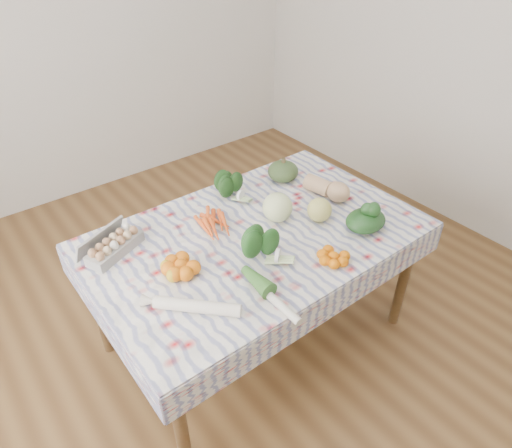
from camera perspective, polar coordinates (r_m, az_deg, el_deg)
name	(u,v)px	position (r m, az deg, el deg)	size (l,w,h in m)	color
ground	(256,334)	(2.83, 0.00, -13.57)	(4.50, 4.50, 0.00)	brown
wall_back	(69,20)	(3.94, -22.30, 22.51)	(4.00, 0.04, 2.80)	silver
dining_table	(256,246)	(2.36, 0.00, -2.79)	(1.60, 1.00, 0.75)	brown
tablecloth	(256,234)	(2.31, 0.00, -1.29)	(1.66, 1.06, 0.01)	silver
egg_carton	(115,246)	(2.26, -17.23, -2.68)	(0.29, 0.12, 0.08)	#999995
carrot_bunch	(213,225)	(2.34, -5.42, -0.08)	(0.23, 0.21, 0.04)	#F75D1F
kale_bunch	(233,188)	(2.54, -2.85, 4.53)	(0.16, 0.14, 0.14)	#193D14
kabocha_squash	(283,171)	(2.73, 3.41, 6.62)	(0.18, 0.18, 0.12)	#384F28
cabbage	(277,207)	(2.36, 2.70, 2.10)	(0.16, 0.16, 0.16)	beige
butternut_squash	(328,187)	(2.60, 8.94, 4.63)	(0.12, 0.27, 0.12)	tan
orange_cluster	(181,266)	(2.08, -9.34, -5.20)	(0.22, 0.22, 0.07)	orange
broccoli	(266,251)	(2.10, 1.20, -3.36)	(0.17, 0.17, 0.12)	#1F521C
mandarin_cluster	(334,256)	(2.15, 9.68, -3.95)	(0.18, 0.18, 0.05)	orange
grapefruit	(319,210)	(2.39, 7.94, 1.76)	(0.13, 0.13, 0.13)	#CCC863
spinach_bag	(366,221)	(2.38, 13.54, 0.43)	(0.23, 0.18, 0.10)	#153314
daikon	(197,306)	(1.90, -7.38, -10.18)	(0.05, 0.05, 0.38)	white
leek	(271,297)	(1.94, 1.90, -9.05)	(0.04, 0.04, 0.36)	beige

